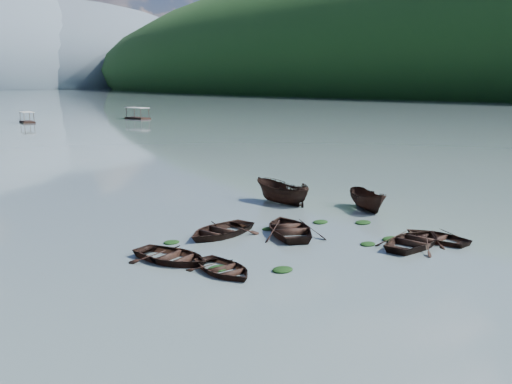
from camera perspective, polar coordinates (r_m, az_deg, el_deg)
ground_plane at (r=28.14m, az=15.79°, el=-7.62°), size 2400.00×2400.00×0.00m
haze_mtn_d at (r=976.95m, az=-19.03°, el=9.86°), size 520.00×520.00×220.00m
rowboat_0 at (r=26.92m, az=-3.27°, el=-8.06°), size 2.91×3.94×0.79m
rowboat_1 at (r=33.58m, az=3.37°, el=-4.19°), size 5.64×6.18×1.05m
rowboat_3 at (r=33.72m, az=17.52°, el=-4.63°), size 2.90×3.95×0.80m
rowboat_4 at (r=32.33m, az=15.61°, el=-5.19°), size 5.08×4.00×0.95m
rowboat_5 at (r=40.41m, az=11.08°, el=-1.78°), size 3.32×4.62×1.68m
rowboat_6 at (r=28.84m, az=-8.40°, el=-6.85°), size 4.24×5.10×0.91m
rowboat_7 at (r=33.26m, az=-3.63°, el=-4.34°), size 5.38×4.34×0.99m
rowboat_8 at (r=41.86m, az=2.57°, el=-1.14°), size 2.23×5.05×1.90m
weed_clump_0 at (r=27.16m, az=2.66°, el=-7.88°), size 1.06×0.87×0.23m
weed_clump_1 at (r=31.90m, az=11.12°, el=-5.20°), size 0.93×0.74×0.20m
weed_clump_2 at (r=33.07m, az=13.36°, el=-4.71°), size 1.13×0.90×0.24m
weed_clump_3 at (r=34.50m, az=1.21°, el=-3.76°), size 0.78×0.66×0.17m
weed_clump_4 at (r=36.59m, az=10.64°, el=-3.09°), size 1.10×0.88×0.23m
weed_clump_5 at (r=27.37m, az=-3.81°, el=-7.74°), size 1.04×0.84×0.22m
weed_clump_6 at (r=32.00m, az=-8.45°, el=-5.06°), size 0.92×0.77×0.19m
weed_clump_7 at (r=36.30m, az=6.46°, el=-3.08°), size 1.04×0.83×0.23m
pontoon_centre at (r=134.61m, az=-21.89°, el=6.45°), size 3.28×6.20×2.26m
pontoon_right at (r=140.64m, az=-11.75°, el=7.16°), size 3.71×7.14×2.62m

